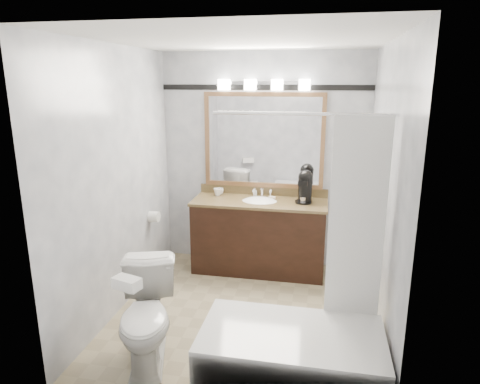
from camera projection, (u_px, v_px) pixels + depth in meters
name	position (u px, v px, depth m)	size (l,w,h in m)	color
room	(243.00, 188.00, 3.80)	(2.42, 2.62, 2.52)	tan
vanity	(259.00, 234.00, 4.97)	(1.53, 0.58, 0.97)	black
mirror	(264.00, 141.00, 4.95)	(1.40, 0.04, 1.10)	olive
vanity_light_bar	(264.00, 84.00, 4.74)	(1.02, 0.14, 0.12)	silver
accent_stripe	(265.00, 87.00, 4.81)	(2.40, 0.01, 0.06)	black
bathtub	(295.00, 352.00, 3.09)	(1.30, 0.75, 1.96)	white
tp_roll	(154.00, 217.00, 4.78)	(0.12, 0.12, 0.11)	white
toilet	(147.00, 317.00, 3.34)	(0.44, 0.76, 0.78)	white
tissue_box	(127.00, 283.00, 2.96)	(0.19, 0.11, 0.08)	white
coffee_maker	(305.00, 186.00, 4.78)	(0.19, 0.24, 0.36)	black
cup_left	(219.00, 191.00, 5.12)	(0.10, 0.10, 0.08)	white
cup_right	(218.00, 192.00, 5.08)	(0.09, 0.09, 0.09)	white
soap_bottle_a	(255.00, 192.00, 5.07)	(0.04, 0.04, 0.09)	white
soap_bar	(272.00, 198.00, 4.95)	(0.07, 0.05, 0.02)	beige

